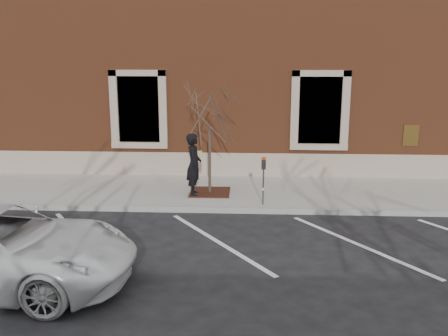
{
  "coord_description": "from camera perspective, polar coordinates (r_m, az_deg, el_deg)",
  "views": [
    {
      "loc": [
        0.7,
        -12.98,
        4.27
      ],
      "look_at": [
        0.0,
        0.6,
        1.1
      ],
      "focal_mm": 40.0,
      "sensor_mm": 36.0,
      "label": 1
    }
  ],
  "objects": [
    {
      "name": "sapling",
      "position": [
        14.51,
        -1.69,
        6.72
      ],
      "size": [
        2.15,
        2.15,
        3.58
      ],
      "color": "brown",
      "rests_on": "sidewalk_near"
    },
    {
      "name": "sidewalk_near",
      "position": [
        15.33,
        0.22,
        -2.76
      ],
      "size": [
        40.0,
        3.5,
        0.15
      ],
      "primitive_type": "cube",
      "color": "#B2AEA7",
      "rests_on": "ground"
    },
    {
      "name": "parking_meter",
      "position": [
        13.62,
        4.54,
        -0.47
      ],
      "size": [
        0.12,
        0.09,
        1.34
      ],
      "rotation": [
        0.0,
        0.0,
        0.07
      ],
      "color": "#595B60",
      "rests_on": "sidewalk_near"
    },
    {
      "name": "ground",
      "position": [
        13.68,
        -0.13,
        -5.06
      ],
      "size": [
        120.0,
        120.0,
        0.0
      ],
      "primitive_type": "plane",
      "color": "#28282B",
      "rests_on": "ground"
    },
    {
      "name": "building_civic",
      "position": [
        20.73,
        1.03,
        12.36
      ],
      "size": [
        40.0,
        8.62,
        8.0
      ],
      "color": "brown",
      "rests_on": "ground"
    },
    {
      "name": "curb_near",
      "position": [
        13.61,
        -0.14,
        -4.83
      ],
      "size": [
        40.0,
        0.12,
        0.15
      ],
      "primitive_type": "cube",
      "color": "#9E9E99",
      "rests_on": "ground"
    },
    {
      "name": "tree_grate",
      "position": [
        14.99,
        -1.63,
        -2.77
      ],
      "size": [
        1.19,
        1.19,
        0.03
      ],
      "primitive_type": "cube",
      "color": "#461D16",
      "rests_on": "sidewalk_near"
    },
    {
      "name": "parking_stripes",
      "position": [
        11.61,
        -0.71,
        -8.43
      ],
      "size": [
        28.0,
        4.4,
        0.01
      ],
      "primitive_type": null,
      "color": "silver",
      "rests_on": "ground"
    },
    {
      "name": "man",
      "position": [
        14.53,
        -3.46,
        0.38
      ],
      "size": [
        0.51,
        0.72,
        1.84
      ],
      "primitive_type": "imported",
      "rotation": [
        0.0,
        0.0,
        1.68
      ],
      "color": "black",
      "rests_on": "sidewalk_near"
    }
  ]
}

